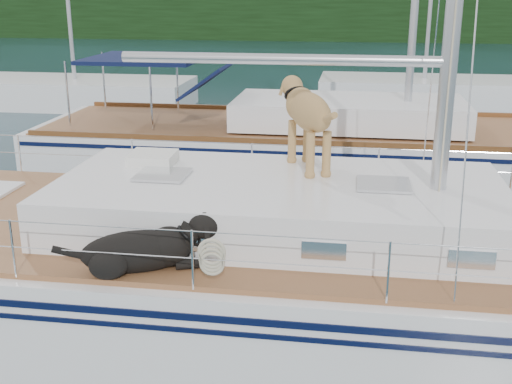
# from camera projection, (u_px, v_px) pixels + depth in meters

# --- Properties ---
(ground) EXTENTS (120.00, 120.00, 0.00)m
(ground) POSITION_uv_depth(u_px,v_px,m) (215.00, 315.00, 8.13)
(ground) COLOR black
(ground) RESTS_ON ground
(tree_line) EXTENTS (90.00, 3.00, 6.00)m
(tree_line) POSITION_uv_depth(u_px,v_px,m) (338.00, 1.00, 49.58)
(tree_line) COLOR black
(tree_line) RESTS_ON ground
(shore_bank) EXTENTS (92.00, 1.00, 1.20)m
(shore_bank) POSITION_uv_depth(u_px,v_px,m) (337.00, 32.00, 51.44)
(shore_bank) COLOR #595147
(shore_bank) RESTS_ON ground
(main_sailboat) EXTENTS (12.00, 3.84, 14.01)m
(main_sailboat) POSITION_uv_depth(u_px,v_px,m) (221.00, 266.00, 7.91)
(main_sailboat) COLOR white
(main_sailboat) RESTS_ON ground
(neighbor_sailboat) EXTENTS (11.00, 3.50, 13.30)m
(neighbor_sailboat) POSITION_uv_depth(u_px,v_px,m) (297.00, 148.00, 13.94)
(neighbor_sailboat) COLOR white
(neighbor_sailboat) RESTS_ON ground
(bg_boat_west) EXTENTS (8.00, 3.00, 11.65)m
(bg_boat_west) POSITION_uv_depth(u_px,v_px,m) (76.00, 93.00, 22.34)
(bg_boat_west) COLOR white
(bg_boat_west) RESTS_ON ground
(bg_boat_center) EXTENTS (7.20, 3.00, 11.65)m
(bg_boat_center) POSITION_uv_depth(u_px,v_px,m) (423.00, 93.00, 22.47)
(bg_boat_center) COLOR white
(bg_boat_center) RESTS_ON ground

